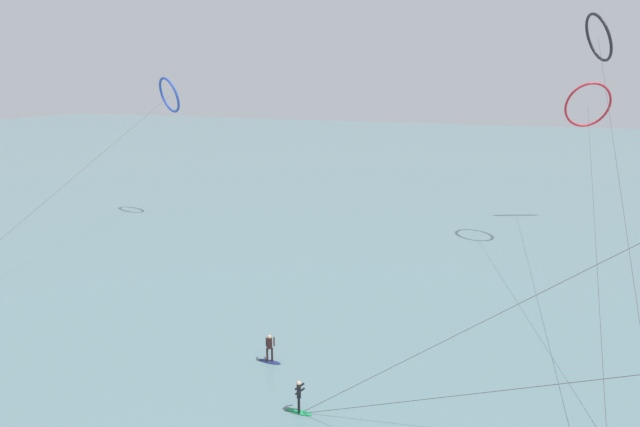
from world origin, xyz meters
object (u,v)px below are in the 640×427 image
(surfer_emerald, at_px, (299,399))
(kite_cobalt, at_px, (169,95))
(kite_charcoal, at_px, (599,38))
(surfer_navy, at_px, (270,350))
(kite_crimson, at_px, (588,105))

(surfer_emerald, distance_m, kite_cobalt, 46.62)
(kite_charcoal, bearing_deg, surfer_navy, 132.81)
(surfer_emerald, xyz_separation_m, kite_cobalt, (-30.72, 32.38, 13.48))
(kite_charcoal, relative_size, kite_cobalt, 1.14)
(surfer_navy, bearing_deg, kite_charcoal, -145.93)
(surfer_navy, relative_size, kite_crimson, 0.03)
(surfer_navy, xyz_separation_m, kite_charcoal, (17.34, 32.11, 18.90))
(surfer_emerald, distance_m, kite_crimson, 50.89)
(surfer_navy, height_order, kite_charcoal, kite_charcoal)
(surfer_navy, xyz_separation_m, kite_crimson, (17.68, 43.29, 12.47))
(surfer_navy, height_order, surfer_emerald, same)
(kite_crimson, distance_m, kite_cobalt, 47.20)
(kite_cobalt, bearing_deg, surfer_navy, 162.22)
(surfer_emerald, bearing_deg, kite_cobalt, 17.07)
(kite_crimson, bearing_deg, surfer_navy, 45.19)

